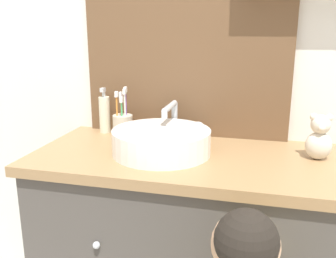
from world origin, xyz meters
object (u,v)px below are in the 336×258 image
at_px(sink_basin, 162,140).
at_px(teddy_bear, 319,138).
at_px(soap_dispenser, 105,114).
at_px(toothbrush_holder, 123,123).

distance_m(sink_basin, teddy_bear, 0.52).
relative_size(sink_basin, teddy_bear, 2.56).
relative_size(sink_basin, soap_dispenser, 2.11).
height_order(sink_basin, teddy_bear, teddy_bear).
distance_m(toothbrush_holder, teddy_bear, 0.74).
bearing_deg(sink_basin, toothbrush_holder, 140.51).
xyz_separation_m(sink_basin, toothbrush_holder, (-0.21, 0.18, 0.00)).
height_order(toothbrush_holder, soap_dispenser, toothbrush_holder).
bearing_deg(teddy_bear, sink_basin, -172.86).
height_order(soap_dispenser, teddy_bear, soap_dispenser).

